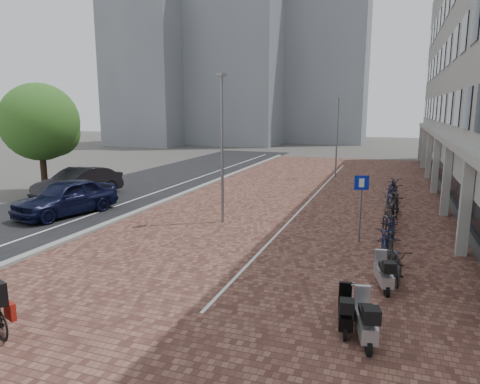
# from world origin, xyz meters

# --- Properties ---
(ground) EXTENTS (140.00, 140.00, 0.00)m
(ground) POSITION_xyz_m (0.00, 0.00, 0.00)
(ground) COLOR #474442
(ground) RESTS_ON ground
(plaza_brick) EXTENTS (14.50, 42.00, 0.04)m
(plaza_brick) POSITION_xyz_m (2.00, 12.00, 0.01)
(plaza_brick) COLOR brown
(plaza_brick) RESTS_ON ground
(street_asphalt) EXTENTS (8.00, 50.00, 0.03)m
(street_asphalt) POSITION_xyz_m (-9.00, 12.00, 0.01)
(street_asphalt) COLOR black
(street_asphalt) RESTS_ON ground
(curb) EXTENTS (0.35, 42.00, 0.14)m
(curb) POSITION_xyz_m (-5.10, 12.00, 0.07)
(curb) COLOR gray
(curb) RESTS_ON ground
(lane_line) EXTENTS (0.12, 44.00, 0.00)m
(lane_line) POSITION_xyz_m (-7.00, 12.00, 0.02)
(lane_line) COLOR white
(lane_line) RESTS_ON street_asphalt
(parking_line) EXTENTS (0.10, 30.00, 0.00)m
(parking_line) POSITION_xyz_m (2.20, 12.00, 0.04)
(parking_line) COLOR white
(parking_line) RESTS_ON plaza_brick
(bg_towers) EXTENTS (33.00, 23.00, 32.00)m
(bg_towers) POSITION_xyz_m (-14.34, 48.94, 13.96)
(bg_towers) COLOR gray
(bg_towers) RESTS_ON ground
(car_navy) EXTENTS (3.11, 5.32, 1.70)m
(car_navy) POSITION_xyz_m (-8.10, 4.16, 0.85)
(car_navy) COLOR black
(car_navy) RESTS_ON ground
(car_dark) EXTENTS (2.63, 5.44, 1.72)m
(car_dark) POSITION_xyz_m (-10.26, 7.63, 0.86)
(car_dark) COLOR black
(car_dark) RESTS_ON ground
(scooter_front) EXTENTS (0.78, 1.55, 1.02)m
(scooter_front) POSITION_xyz_m (6.36, 0.09, 0.51)
(scooter_front) COLOR #A8A9AE
(scooter_front) RESTS_ON ground
(scooter_mid) EXTENTS (0.63, 1.46, 0.97)m
(scooter_mid) POSITION_xyz_m (5.60, -2.57, 0.49)
(scooter_mid) COLOR black
(scooter_mid) RESTS_ON ground
(scooter_back) EXTENTS (0.83, 1.66, 1.09)m
(scooter_back) POSITION_xyz_m (6.06, -2.96, 0.55)
(scooter_back) COLOR #999A9E
(scooter_back) RESTS_ON ground
(parking_sign) EXTENTS (0.51, 0.23, 2.58)m
(parking_sign) POSITION_xyz_m (5.37, 4.28, 1.74)
(parking_sign) COLOR slate
(parking_sign) RESTS_ON ground
(lamp_near) EXTENTS (0.12, 0.12, 6.38)m
(lamp_near) POSITION_xyz_m (-0.58, 5.32, 3.19)
(lamp_near) COLOR gray
(lamp_near) RESTS_ON ground
(lamp_far) EXTENTS (0.12, 0.12, 5.83)m
(lamp_far) POSITION_xyz_m (2.43, 20.04, 2.92)
(lamp_far) COLOR gray
(lamp_far) RESTS_ON ground
(street_tree) EXTENTS (4.43, 4.43, 6.45)m
(street_tree) POSITION_xyz_m (-12.80, 7.97, 4.10)
(street_tree) COLOR #382619
(street_tree) RESTS_ON ground
(bike_row) EXTENTS (1.28, 15.82, 1.05)m
(bike_row) POSITION_xyz_m (6.48, 7.90, 0.52)
(bike_row) COLOR black
(bike_row) RESTS_ON ground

